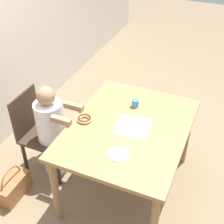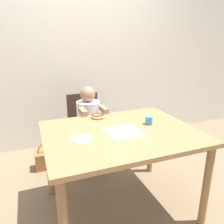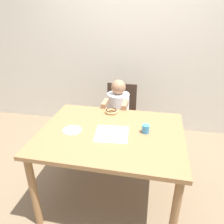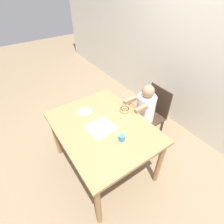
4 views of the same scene
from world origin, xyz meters
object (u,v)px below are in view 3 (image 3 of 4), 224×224
Objects in this scene: chair at (120,118)px; donut at (111,111)px; handbag at (89,134)px; child_figure at (118,119)px; cup at (146,129)px.

donut is (-0.01, -0.49, 0.33)m from chair.
handbag is at bearing 171.84° from chair.
child_figure is 0.46m from donut.
child_figure reaches higher than cup.
handbag is 4.75× the size of cup.
cup is (0.36, -0.32, 0.02)m from donut.
chair is 11.80× the size of cup.
chair reaches higher than cup.
cup is at bearing -41.44° from donut.
donut is at bearing -90.91° from child_figure.
child_figure reaches higher than donut.
chair reaches higher than donut.
handbag is at bearing 156.73° from child_figure.
child_figure is 0.83m from cup.
child_figure is (0.00, -0.13, 0.05)m from chair.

